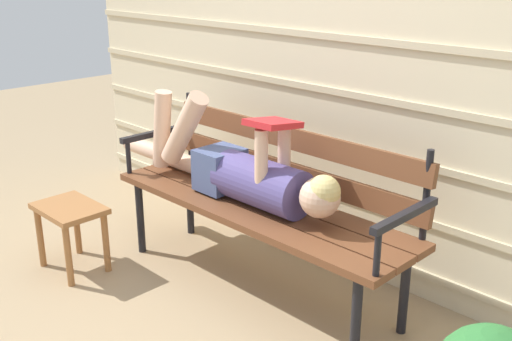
# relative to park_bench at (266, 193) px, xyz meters

# --- Properties ---
(ground_plane) EXTENTS (12.00, 12.00, 0.00)m
(ground_plane) POSITION_rel_park_bench_xyz_m (0.00, -0.24, -0.51)
(ground_plane) COLOR tan
(house_siding) EXTENTS (4.24, 0.08, 2.54)m
(house_siding) POSITION_rel_park_bench_xyz_m (0.00, 0.48, 0.76)
(house_siding) COLOR beige
(house_siding) RESTS_ON ground
(park_bench) EXTENTS (1.76, 0.50, 0.89)m
(park_bench) POSITION_rel_park_bench_xyz_m (0.00, 0.00, 0.00)
(park_bench) COLOR brown
(park_bench) RESTS_ON ground
(reclining_person) EXTENTS (1.72, 0.26, 0.53)m
(reclining_person) POSITION_rel_park_bench_xyz_m (-0.12, -0.07, 0.12)
(reclining_person) COLOR #514784
(footstool) EXTENTS (0.39, 0.28, 0.38)m
(footstool) POSITION_rel_park_bench_xyz_m (-0.87, -0.65, -0.22)
(footstool) COLOR #9E6638
(footstool) RESTS_ON ground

